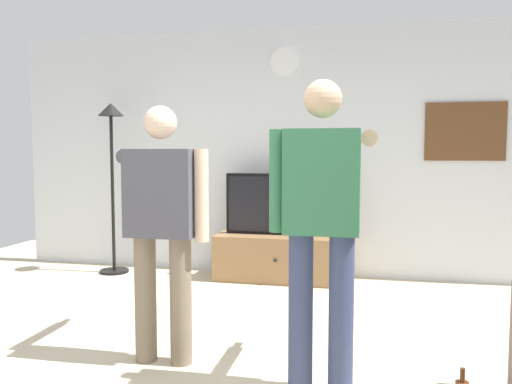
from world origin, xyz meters
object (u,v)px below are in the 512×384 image
(person_standing_nearer_couch, at_px, (322,217))
(wall_clock, at_px, (285,62))
(television, at_px, (280,204))
(person_standing_nearer_lamp, at_px, (163,218))
(tv_stand, at_px, (279,258))
(framed_picture, at_px, (465,131))
(floor_lamp, at_px, (112,152))

(person_standing_nearer_couch, bearing_deg, wall_clock, 103.50)
(television, relative_size, person_standing_nearer_lamp, 0.71)
(tv_stand, xyz_separation_m, framed_picture, (1.86, 0.30, 1.33))
(framed_picture, bearing_deg, person_standing_nearer_lamp, -131.46)
(wall_clock, relative_size, person_standing_nearer_lamp, 0.19)
(person_standing_nearer_lamp, bearing_deg, framed_picture, 48.54)
(framed_picture, distance_m, floor_lamp, 3.76)
(tv_stand, xyz_separation_m, floor_lamp, (-1.88, -0.06, 1.11))
(framed_picture, relative_size, person_standing_nearer_lamp, 0.47)
(tv_stand, xyz_separation_m, wall_clock, (0.00, 0.29, 2.09))
(person_standing_nearer_couch, bearing_deg, television, 104.77)
(tv_stand, xyz_separation_m, television, (0.00, 0.05, 0.56))
(person_standing_nearer_couch, bearing_deg, person_standing_nearer_lamp, 169.27)
(floor_lamp, height_order, person_standing_nearer_lamp, floor_lamp)
(framed_picture, relative_size, floor_lamp, 0.41)
(tv_stand, height_order, wall_clock, wall_clock)
(framed_picture, bearing_deg, tv_stand, -170.99)
(floor_lamp, bearing_deg, person_standing_nearer_lamp, -55.45)
(tv_stand, distance_m, floor_lamp, 2.19)
(television, distance_m, person_standing_nearer_lamp, 2.32)
(floor_lamp, bearing_deg, framed_picture, 5.47)
(person_standing_nearer_couch, bearing_deg, framed_picture, 66.17)
(floor_lamp, xyz_separation_m, person_standing_nearer_couch, (2.53, -2.37, -0.35))
(tv_stand, height_order, television, television)
(television, height_order, framed_picture, framed_picture)
(television, relative_size, wall_clock, 3.80)
(wall_clock, bearing_deg, television, -90.00)
(floor_lamp, bearing_deg, wall_clock, 10.64)
(wall_clock, relative_size, floor_lamp, 0.16)
(person_standing_nearer_lamp, bearing_deg, wall_clock, 81.48)
(framed_picture, distance_m, person_standing_nearer_lamp, 3.44)
(wall_clock, height_order, person_standing_nearer_lamp, wall_clock)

